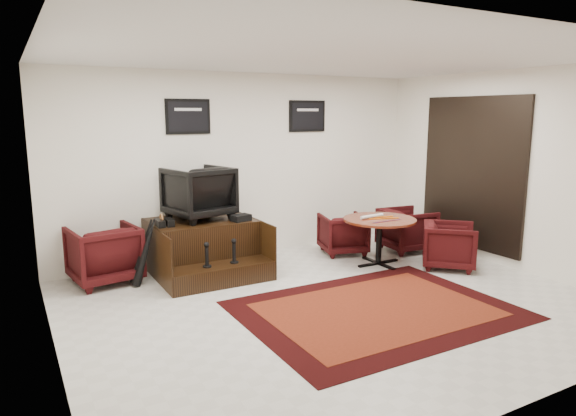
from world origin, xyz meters
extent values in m
plane|color=silver|center=(0.00, 0.00, 0.00)|extent=(6.00, 6.00, 0.00)
cube|color=white|center=(0.00, 2.50, 1.40)|extent=(6.00, 0.02, 2.80)
cube|color=white|center=(0.00, -2.50, 1.40)|extent=(6.00, 0.02, 2.80)
cube|color=white|center=(-3.00, 0.00, 1.40)|extent=(0.02, 5.00, 2.80)
cube|color=white|center=(3.00, 0.00, 1.40)|extent=(0.02, 5.00, 2.80)
cube|color=white|center=(0.00, 0.00, 2.80)|extent=(6.00, 5.00, 0.02)
cube|color=black|center=(2.97, 0.70, 1.30)|extent=(0.05, 1.90, 2.30)
cube|color=black|center=(2.96, 0.70, 1.30)|extent=(0.02, 1.72, 2.12)
cube|color=black|center=(2.97, 0.70, 1.30)|extent=(0.03, 0.05, 2.12)
cube|color=black|center=(-0.90, 2.48, 2.15)|extent=(0.66, 0.03, 0.50)
cube|color=black|center=(-0.90, 2.46, 2.15)|extent=(0.58, 0.01, 0.42)
cube|color=silver|center=(-0.90, 2.46, 2.25)|extent=(0.40, 0.00, 0.04)
cube|color=black|center=(1.10, 2.48, 2.15)|extent=(0.66, 0.03, 0.50)
cube|color=black|center=(1.10, 2.46, 2.15)|extent=(0.58, 0.01, 0.42)
cube|color=silver|center=(1.10, 2.46, 2.25)|extent=(0.40, 0.00, 0.04)
cube|color=black|center=(0.27, -0.43, 0.00)|extent=(2.99, 2.25, 0.01)
cube|color=#531B0B|center=(0.27, -0.43, 0.01)|extent=(2.46, 1.71, 0.01)
cube|color=black|center=(-0.93, 2.00, 0.37)|extent=(1.41, 1.04, 0.73)
cube|color=black|center=(-0.93, 1.27, 0.13)|extent=(1.41, 0.42, 0.26)
cube|color=black|center=(-1.63, 1.79, 0.37)|extent=(0.02, 1.46, 0.73)
cube|color=black|center=(-0.23, 1.79, 0.37)|extent=(0.02, 1.46, 0.73)
cylinder|color=black|center=(-1.11, 1.27, 0.27)|extent=(0.11, 0.11, 0.02)
cylinder|color=black|center=(-1.11, 1.27, 0.40)|extent=(0.04, 0.04, 0.24)
sphere|color=black|center=(-1.11, 1.27, 0.56)|extent=(0.07, 0.07, 0.07)
cylinder|color=black|center=(-0.74, 1.27, 0.27)|extent=(0.11, 0.11, 0.02)
cylinder|color=black|center=(-0.74, 1.27, 0.40)|extent=(0.04, 0.04, 0.24)
sphere|color=black|center=(-0.74, 1.27, 0.56)|extent=(0.07, 0.07, 0.07)
imported|color=black|center=(-0.93, 2.05, 1.14)|extent=(0.95, 0.91, 0.82)
cube|color=black|center=(-1.55, 1.83, 0.78)|extent=(0.10, 0.26, 0.09)
cube|color=black|center=(-1.43, 1.82, 0.78)|extent=(0.10, 0.26, 0.09)
cube|color=black|center=(-0.47, 1.64, 0.78)|extent=(0.29, 0.23, 0.09)
imported|color=black|center=(-2.23, 2.10, 0.42)|extent=(0.91, 0.87, 0.84)
cylinder|color=#4E180B|center=(1.44, 0.99, 0.67)|extent=(1.05, 1.05, 0.03)
cylinder|color=black|center=(1.44, 0.99, 0.35)|extent=(0.08, 0.08, 0.62)
cube|color=black|center=(1.44, 0.99, 0.01)|extent=(0.71, 0.06, 0.03)
cube|color=black|center=(1.44, 0.99, 0.01)|extent=(0.06, 0.71, 0.03)
imported|color=black|center=(1.34, 1.75, 0.35)|extent=(0.82, 0.79, 0.69)
imported|color=black|center=(2.34, 1.39, 0.38)|extent=(0.76, 0.80, 0.76)
imported|color=black|center=(2.22, 0.36, 0.36)|extent=(0.96, 0.96, 0.72)
cylinder|color=silver|center=(1.37, 1.08, 0.71)|extent=(0.42, 0.09, 0.05)
cylinder|color=orange|center=(1.49, 0.96, 0.69)|extent=(0.43, 0.14, 0.01)
cylinder|color=orange|center=(1.49, 1.06, 0.69)|extent=(0.45, 0.08, 0.01)
cylinder|color=#4C1933|center=(1.19, 0.79, 0.69)|extent=(0.10, 0.02, 0.01)
cylinder|color=#4C1933|center=(1.25, 0.79, 0.69)|extent=(0.10, 0.02, 0.01)
cylinder|color=#4C1933|center=(1.31, 0.79, 0.69)|extent=(0.10, 0.02, 0.01)
cylinder|color=#4C1933|center=(1.37, 0.79, 0.69)|extent=(0.10, 0.02, 0.01)
cylinder|color=#4C1933|center=(1.43, 0.79, 0.69)|extent=(0.10, 0.02, 0.01)
cylinder|color=#4C1933|center=(1.49, 0.79, 0.69)|extent=(0.10, 0.02, 0.01)
cylinder|color=#4C1933|center=(1.55, 0.79, 0.69)|extent=(0.10, 0.02, 0.01)
cylinder|color=#4C1933|center=(1.61, 0.79, 0.69)|extent=(0.10, 0.02, 0.01)
camera|label=1|loc=(-3.28, -4.74, 2.20)|focal=32.00mm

